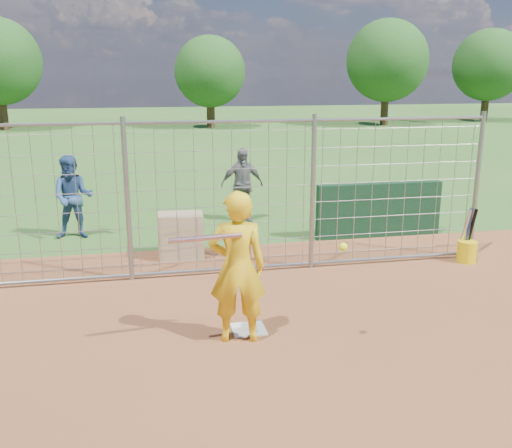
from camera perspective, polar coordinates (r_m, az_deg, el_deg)
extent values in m
plane|color=#2D591E|center=(7.70, -1.02, -9.93)|extent=(100.00, 100.00, 0.00)
cube|color=silver|center=(7.52, -0.74, -10.49)|extent=(0.43, 0.43, 0.02)
cube|color=#11381E|center=(11.78, 12.18, 1.38)|extent=(2.60, 0.20, 1.10)
imported|color=yellow|center=(6.91, -1.88, -4.38)|extent=(0.74, 0.54, 1.91)
imported|color=navy|center=(11.91, -17.83, 2.55)|extent=(0.86, 0.69, 1.67)
imported|color=slate|center=(12.69, -1.42, 3.95)|extent=(1.00, 0.49, 1.65)
cube|color=tan|center=(10.34, -7.52, -1.14)|extent=(0.83, 0.59, 0.80)
cylinder|color=silver|center=(6.55, -5.06, -1.39)|extent=(0.86, 0.16, 0.06)
sphere|color=#EDFF1A|center=(6.67, 8.71, -2.29)|extent=(0.10, 0.10, 0.10)
cylinder|color=yellow|center=(10.69, 20.33, -2.61)|extent=(0.34, 0.34, 0.38)
cylinder|color=silver|center=(10.61, 20.13, -0.69)|extent=(0.07, 0.28, 0.84)
cylinder|color=navy|center=(10.65, 20.45, -0.67)|extent=(0.07, 0.16, 0.85)
cylinder|color=black|center=(10.67, 20.68, -0.65)|extent=(0.08, 0.25, 0.84)
cylinder|color=gray|center=(9.09, -12.73, 2.24)|extent=(0.08, 0.08, 2.60)
cylinder|color=gray|center=(9.49, 5.68, 3.07)|extent=(0.08, 0.08, 2.60)
cylinder|color=gray|center=(10.75, 21.18, 3.52)|extent=(0.08, 0.08, 2.60)
cylinder|color=gray|center=(9.00, -3.44, 10.19)|extent=(9.00, 0.05, 0.05)
cylinder|color=gray|center=(9.51, -3.22, -4.51)|extent=(9.00, 0.05, 0.05)
cube|color=gray|center=(9.18, -3.32, 2.39)|extent=(9.00, 0.02, 2.50)
cylinder|color=#3F2B19|center=(36.76, -24.00, 10.56)|extent=(0.50, 0.50, 2.52)
cylinder|color=#3F2B19|center=(35.20, -4.55, 11.34)|extent=(0.50, 0.50, 2.16)
sphere|color=#26561E|center=(35.14, -4.63, 14.96)|extent=(4.20, 4.20, 4.20)
cylinder|color=#3F2B19|center=(37.66, 12.75, 11.59)|extent=(0.50, 0.50, 2.59)
sphere|color=#26561E|center=(37.62, 12.99, 15.64)|extent=(5.04, 5.04, 5.04)
cylinder|color=#3F2B19|center=(42.80, 21.93, 11.16)|extent=(0.50, 0.50, 2.45)
sphere|color=#26561E|center=(42.76, 22.27, 14.51)|extent=(4.76, 4.76, 4.76)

